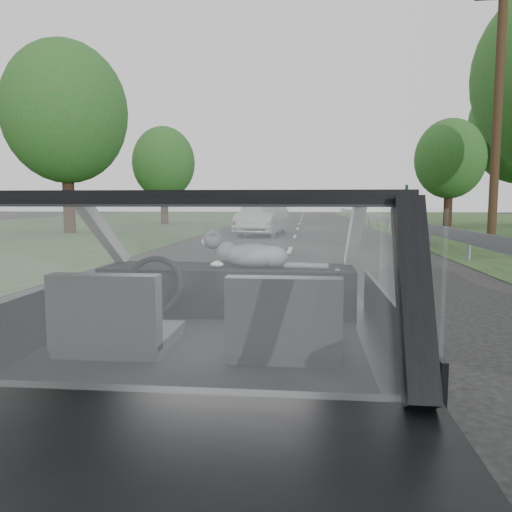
% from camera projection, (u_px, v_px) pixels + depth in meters
% --- Properties ---
extents(ground, '(140.00, 140.00, 0.00)m').
position_uv_depth(ground, '(212.00, 465.00, 2.68)').
color(ground, '#3C3C3C').
rests_on(ground, ground).
extents(subject_car, '(1.80, 4.00, 1.45)m').
position_uv_depth(subject_car, '(210.00, 334.00, 2.60)').
color(subject_car, black).
rests_on(subject_car, ground).
extents(dashboard, '(1.58, 0.45, 0.30)m').
position_uv_depth(dashboard, '(229.00, 289.00, 3.21)').
color(dashboard, black).
rests_on(dashboard, subject_car).
extents(driver_seat, '(0.50, 0.72, 0.42)m').
position_uv_depth(driver_seat, '(114.00, 315.00, 2.34)').
color(driver_seat, black).
rests_on(driver_seat, subject_car).
extents(passenger_seat, '(0.50, 0.72, 0.42)m').
position_uv_depth(passenger_seat, '(285.00, 319.00, 2.26)').
color(passenger_seat, black).
rests_on(passenger_seat, subject_car).
extents(steering_wheel, '(0.36, 0.36, 0.04)m').
position_uv_depth(steering_wheel, '(154.00, 285.00, 2.95)').
color(steering_wheel, black).
rests_on(steering_wheel, dashboard).
extents(cat, '(0.57, 0.19, 0.26)m').
position_uv_depth(cat, '(253.00, 254.00, 3.13)').
color(cat, slate).
rests_on(cat, dashboard).
extents(guardrail, '(0.05, 90.00, 0.32)m').
position_uv_depth(guardrail, '(465.00, 237.00, 12.07)').
color(guardrail, gray).
rests_on(guardrail, ground).
extents(other_car, '(2.27, 4.59, 1.45)m').
position_uv_depth(other_car, '(263.00, 218.00, 21.27)').
color(other_car, '#ABABAD').
rests_on(other_car, ground).
extents(highway_sign, '(0.40, 0.93, 2.38)m').
position_uv_depth(highway_sign, '(406.00, 206.00, 28.37)').
color(highway_sign, '#136D1F').
rests_on(highway_sign, ground).
extents(utility_pole, '(0.36, 0.36, 8.57)m').
position_uv_depth(utility_pole, '(498.00, 111.00, 15.79)').
color(utility_pole, '#312116').
rests_on(utility_pole, ground).
extents(tree_2, '(4.21, 4.21, 5.94)m').
position_uv_depth(tree_2, '(449.00, 175.00, 28.37)').
color(tree_2, '#195D19').
rests_on(tree_2, ground).
extents(tree_5, '(5.84, 5.84, 8.35)m').
position_uv_depth(tree_5, '(66.00, 141.00, 22.55)').
color(tree_5, '#195D19').
rests_on(tree_5, ground).
extents(tree_6, '(4.15, 4.15, 6.06)m').
position_uv_depth(tree_6, '(164.00, 177.00, 32.15)').
color(tree_6, '#195D19').
rests_on(tree_6, ground).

